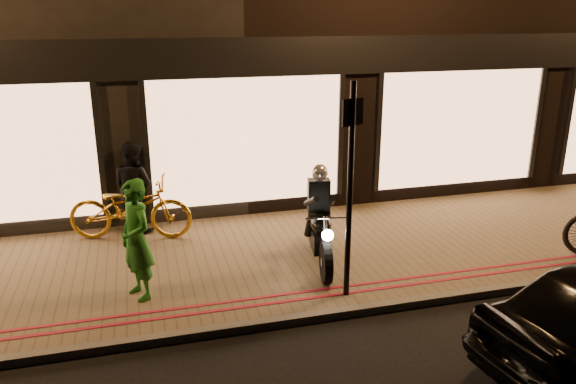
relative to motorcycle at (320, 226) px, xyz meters
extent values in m
plane|color=black|center=(-0.66, -1.55, -0.73)|extent=(90.00, 90.00, 0.00)
cube|color=brown|center=(-0.66, 0.45, -0.67)|extent=(50.00, 4.00, 0.12)
cube|color=#59544C|center=(-0.66, -1.50, -0.67)|extent=(50.00, 0.14, 0.12)
cube|color=maroon|center=(-0.66, -1.10, -0.61)|extent=(50.00, 0.06, 0.01)
cube|color=maroon|center=(-0.66, -0.90, -0.61)|extent=(50.00, 0.06, 0.01)
cube|color=black|center=(-0.66, 2.40, 2.42)|extent=(48.00, 0.12, 0.70)
cube|color=#FEB77F|center=(-0.66, 2.39, 0.88)|extent=(3.60, 0.06, 2.38)
cube|color=#FEB77F|center=(3.84, 2.39, 0.88)|extent=(3.60, 0.06, 2.38)
cylinder|color=black|center=(-0.12, -0.68, -0.29)|extent=(0.23, 0.65, 0.64)
cylinder|color=black|center=(0.11, 0.60, -0.29)|extent=(0.23, 0.65, 0.64)
cylinder|color=silver|center=(-0.12, -0.68, -0.29)|extent=(0.16, 0.16, 0.14)
cylinder|color=silver|center=(0.11, 0.60, -0.29)|extent=(0.16, 0.16, 0.14)
cube|color=black|center=(0.00, 0.01, -0.21)|extent=(0.38, 0.74, 0.30)
ellipsoid|color=black|center=(-0.02, -0.12, 0.09)|extent=(0.41, 0.55, 0.29)
cube|color=black|center=(0.05, 0.31, 0.09)|extent=(0.32, 0.58, 0.09)
cylinder|color=silver|center=(-0.10, -0.53, 0.34)|extent=(0.60, 0.14, 0.03)
cylinder|color=silver|center=(-0.12, -0.63, 0.01)|extent=(0.11, 0.33, 0.71)
sphere|color=white|center=(-0.14, -0.77, 0.17)|extent=(0.20, 0.20, 0.17)
cylinder|color=silver|center=(0.20, 0.43, -0.33)|extent=(0.17, 0.55, 0.07)
cube|color=black|center=(0.03, 0.18, 0.44)|extent=(0.37, 0.28, 0.55)
sphere|color=silver|center=(0.02, 0.12, 0.85)|extent=(0.30, 0.30, 0.26)
cylinder|color=black|center=(-0.18, -0.11, 0.47)|extent=(0.11, 0.60, 0.34)
cylinder|color=black|center=(0.13, -0.17, 0.47)|extent=(0.27, 0.60, 0.34)
cylinder|color=black|center=(-0.11, 0.16, -0.01)|extent=(0.15, 0.28, 0.46)
cylinder|color=black|center=(0.16, 0.11, -0.01)|extent=(0.23, 0.29, 0.46)
cylinder|color=black|center=(0.03, -1.12, 0.89)|extent=(0.10, 0.10, 3.00)
cube|color=black|center=(0.03, -1.12, 1.99)|extent=(0.34, 0.16, 0.35)
imported|color=#C18822|center=(-2.87, 1.82, -0.06)|extent=(2.25, 1.23, 1.12)
imported|color=#206A1C|center=(-2.78, -0.40, 0.24)|extent=(0.64, 0.74, 1.71)
imported|color=black|center=(-2.79, 2.25, 0.20)|extent=(1.00, 1.00, 1.64)
camera|label=1|loc=(-2.64, -7.77, 3.23)|focal=35.00mm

